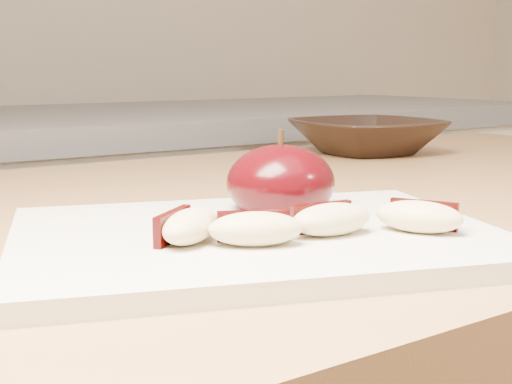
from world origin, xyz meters
TOP-DOWN VIEW (x-y plane):
  - cutting_board at (-0.00, 0.36)m, footprint 0.38×0.32m
  - apple_half at (0.05, 0.40)m, footprint 0.09×0.09m
  - apple_wedge_a at (-0.06, 0.35)m, footprint 0.06×0.06m
  - apple_wedge_b at (-0.03, 0.32)m, footprint 0.06×0.05m
  - apple_wedge_c at (0.03, 0.31)m, footprint 0.06×0.03m
  - apple_wedge_d at (0.08, 0.29)m, footprint 0.05×0.06m
  - bowl at (0.42, 0.70)m, footprint 0.22×0.22m

SIDE VIEW (x-z plane):
  - cutting_board at x=0.00m, z-range 0.90..0.91m
  - apple_wedge_a at x=-0.06m, z-range 0.91..0.93m
  - apple_wedge_b at x=-0.03m, z-range 0.91..0.93m
  - apple_wedge_c at x=0.03m, z-range 0.91..0.93m
  - apple_wedge_d at x=0.08m, z-range 0.91..0.93m
  - bowl at x=0.42m, z-range 0.90..0.95m
  - apple_half at x=0.05m, z-range 0.90..0.97m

